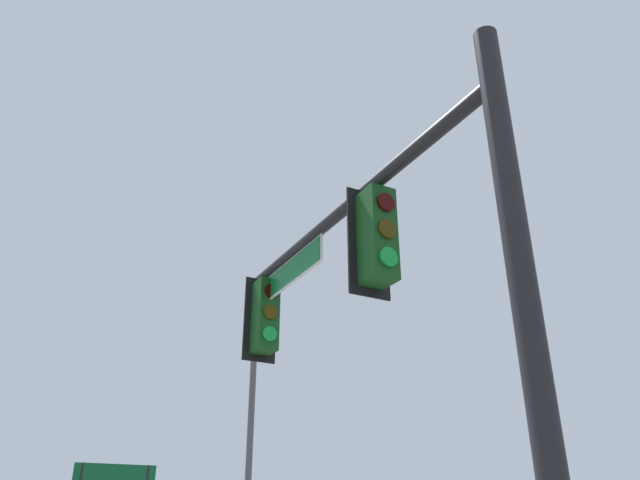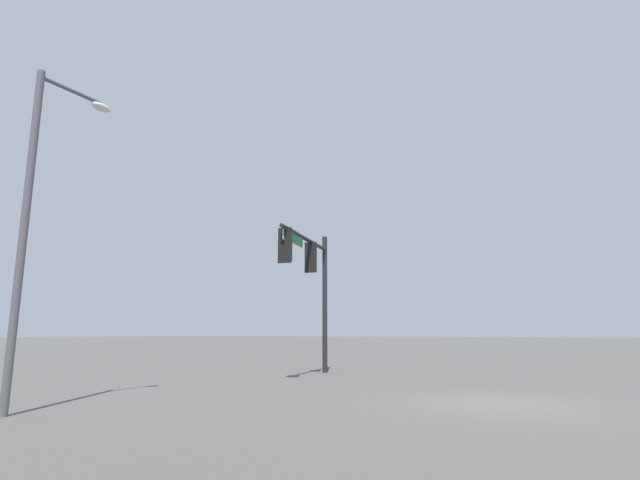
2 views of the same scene
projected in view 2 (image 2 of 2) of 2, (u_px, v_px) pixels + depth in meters
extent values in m
plane|color=#514F4C|center=(501.00, 404.00, 12.38)|extent=(400.00, 400.00, 0.00)
cylinder|color=black|center=(325.00, 303.00, 22.68)|extent=(0.22, 0.22, 6.14)
cylinder|color=black|center=(306.00, 239.00, 20.50)|extent=(5.48, 1.37, 0.16)
cube|color=black|center=(311.00, 257.00, 20.99)|extent=(0.14, 0.51, 1.30)
cube|color=#144719|center=(312.00, 258.00, 21.16)|extent=(0.42, 0.39, 1.10)
cylinder|color=#144719|center=(312.00, 244.00, 21.28)|extent=(0.04, 0.04, 0.12)
cylinder|color=#340503|center=(313.00, 251.00, 21.41)|extent=(0.08, 0.22, 0.22)
cylinder|color=#392D05|center=(313.00, 259.00, 21.35)|extent=(0.08, 0.22, 0.22)
cylinder|color=green|center=(313.00, 266.00, 21.29)|extent=(0.08, 0.22, 0.22)
cube|color=black|center=(285.00, 245.00, 18.09)|extent=(0.14, 0.51, 1.30)
cube|color=#144719|center=(287.00, 246.00, 18.27)|extent=(0.42, 0.39, 1.10)
cylinder|color=#144719|center=(287.00, 230.00, 18.39)|extent=(0.04, 0.04, 0.12)
cylinder|color=#340503|center=(289.00, 238.00, 18.52)|extent=(0.08, 0.22, 0.22)
cylinder|color=#392D05|center=(288.00, 247.00, 18.46)|extent=(0.08, 0.22, 0.22)
cylinder|color=green|center=(288.00, 256.00, 18.40)|extent=(0.08, 0.22, 0.22)
cube|color=#0F602D|center=(293.00, 239.00, 19.01)|extent=(2.08, 0.50, 0.34)
cube|color=white|center=(293.00, 239.00, 19.01)|extent=(2.14, 0.50, 0.40)
cylinder|color=#4C4C51|center=(23.00, 233.00, 11.20)|extent=(0.18, 0.18, 7.90)
cylinder|color=#4C4C51|center=(73.00, 91.00, 12.59)|extent=(1.64, 0.13, 0.10)
ellipsoid|color=silver|center=(101.00, 107.00, 13.27)|extent=(0.56, 0.28, 0.20)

